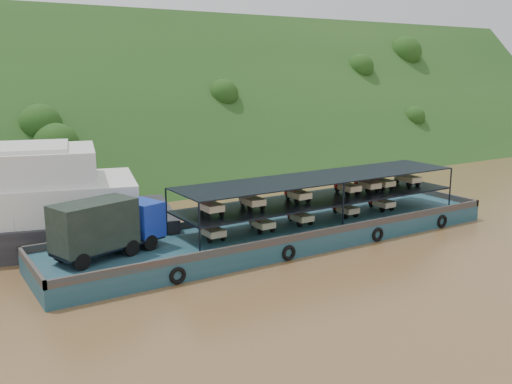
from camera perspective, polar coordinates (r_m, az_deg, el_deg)
ground at (r=43.13m, az=4.39°, el=-4.57°), size 160.00×160.00×0.00m
hillside at (r=74.41m, az=-12.38°, el=2.27°), size 140.00×39.60×39.60m
cargo_barge at (r=40.86m, az=1.23°, el=-3.76°), size 35.00×7.18×4.75m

